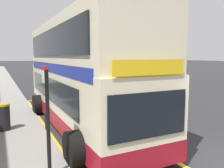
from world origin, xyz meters
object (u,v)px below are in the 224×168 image
at_px(bus_stop_sign, 47,112).
at_px(litter_bin, 4,117).
at_px(parked_car_teal_distant, 49,68).
at_px(double_decker_bus, 80,78).

xyz_separation_m(bus_stop_sign, litter_bin, (-0.87, 4.19, -1.02)).
bearing_deg(parked_car_teal_distant, double_decker_bus, 78.34).
bearing_deg(bus_stop_sign, parked_car_teal_distant, 78.67).
height_order(double_decker_bus, parked_car_teal_distant, double_decker_bus).
bearing_deg(litter_bin, double_decker_bus, -4.02).
height_order(bus_stop_sign, litter_bin, bus_stop_sign).
xyz_separation_m(double_decker_bus, parked_car_teal_distant, (5.45, 33.91, -1.26)).
height_order(double_decker_bus, litter_bin, double_decker_bus).
distance_m(double_decker_bus, bus_stop_sign, 4.54).
xyz_separation_m(parked_car_teal_distant, litter_bin, (-8.46, -33.70, -0.14)).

